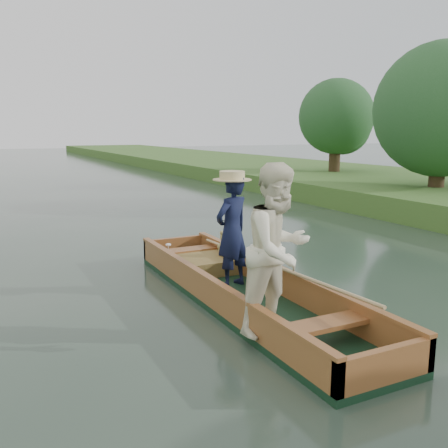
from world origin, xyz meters
name	(u,v)px	position (x,y,z in m)	size (l,w,h in m)	color
ground	(245,304)	(0.00, 0.00, 0.00)	(120.00, 120.00, 0.00)	#283D30
trees_far	(64,117)	(-0.76, 8.49, 2.55)	(23.00, 14.29, 4.66)	#47331E
punt	(252,263)	(-0.08, -0.30, 0.63)	(1.30, 5.00, 1.89)	#12301C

